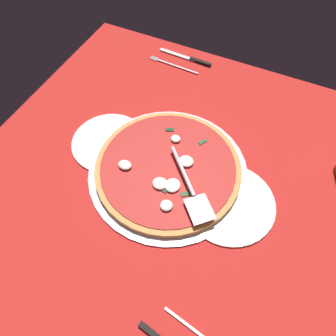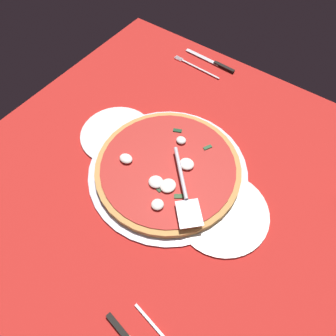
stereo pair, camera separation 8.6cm
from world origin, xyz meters
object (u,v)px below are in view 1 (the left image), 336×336
at_px(pizza, 168,168).
at_px(place_setting_far, 182,63).
at_px(pizza_server, 190,187).
at_px(dinner_plate_left, 109,142).
at_px(dinner_plate_right, 229,203).

height_order(pizza, place_setting_far, pizza).
relative_size(pizza_server, place_setting_far, 0.86).
height_order(dinner_plate_left, pizza, pizza).
height_order(dinner_plate_left, place_setting_far, place_setting_far).
xyz_separation_m(dinner_plate_right, pizza_server, (-0.10, -0.02, 0.04)).
height_order(dinner_plate_right, pizza, pizza).
xyz_separation_m(pizza, pizza_server, (0.08, -0.04, 0.03)).
distance_m(dinner_plate_right, pizza, 0.19).
bearing_deg(place_setting_far, pizza_server, 118.31).
bearing_deg(dinner_plate_left, place_setting_far, 83.77).
relative_size(dinner_plate_left, place_setting_far, 0.99).
distance_m(dinner_plate_left, pizza_server, 0.29).
bearing_deg(place_setting_far, dinner_plate_left, 86.08).
bearing_deg(pizza, place_setting_far, 109.25).
distance_m(dinner_plate_left, dinner_plate_right, 0.38).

